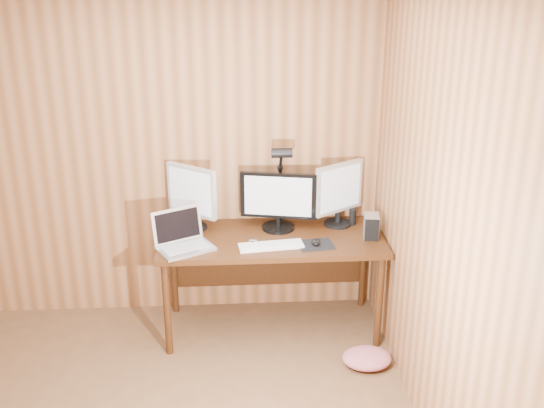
{
  "coord_description": "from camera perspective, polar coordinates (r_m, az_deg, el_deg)",
  "views": [
    {
      "loc": [
        0.67,
        -2.52,
        2.6
      ],
      "look_at": [
        0.93,
        1.58,
        1.02
      ],
      "focal_mm": 42.0,
      "sensor_mm": 36.0,
      "label": 1
    }
  ],
  "objects": [
    {
      "name": "hard_drive",
      "position": [
        4.57,
        8.89,
        -1.98
      ],
      "size": [
        0.13,
        0.17,
        0.17
      ],
      "rotation": [
        0.0,
        0.0,
        -0.15
      ],
      "color": "silver",
      "rests_on": "desk"
    },
    {
      "name": "monitor_center",
      "position": [
        4.6,
        0.56,
        0.34
      ],
      "size": [
        0.55,
        0.24,
        0.43
      ],
      "rotation": [
        0.0,
        0.0,
        -0.2
      ],
      "color": "black",
      "rests_on": "desk"
    },
    {
      "name": "keyboard",
      "position": [
        4.39,
        -0.09,
        -3.75
      ],
      "size": [
        0.46,
        0.19,
        0.02
      ],
      "rotation": [
        0.0,
        0.0,
        0.12
      ],
      "color": "white",
      "rests_on": "desk"
    },
    {
      "name": "monitor_right",
      "position": [
        4.68,
        6.01,
        1.05
      ],
      "size": [
        0.38,
        0.27,
        0.48
      ],
      "rotation": [
        0.0,
        0.0,
        0.58
      ],
      "color": "black",
      "rests_on": "desk"
    },
    {
      "name": "laptop",
      "position": [
        4.41,
        -8.07,
        -3.08
      ],
      "size": [
        0.45,
        0.41,
        0.26
      ],
      "rotation": [
        0.0,
        0.0,
        0.49
      ],
      "color": "silver",
      "rests_on": "desk"
    },
    {
      "name": "mouse",
      "position": [
        4.42,
        3.95,
        -3.43
      ],
      "size": [
        0.09,
        0.11,
        0.04
      ],
      "primitive_type": "ellipsoid",
      "rotation": [
        0.0,
        0.0,
        0.23
      ],
      "color": "black",
      "rests_on": "mousepad"
    },
    {
      "name": "phone",
      "position": [
        4.43,
        -1.78,
        -3.55
      ],
      "size": [
        0.07,
        0.11,
        0.01
      ],
      "rotation": [
        0.0,
        0.0,
        -0.17
      ],
      "color": "silver",
      "rests_on": "desk"
    },
    {
      "name": "mousepad",
      "position": [
        4.43,
        3.94,
        -3.66
      ],
      "size": [
        0.26,
        0.23,
        0.0
      ],
      "primitive_type": "cube",
      "rotation": [
        0.0,
        0.0,
        0.14
      ],
      "color": "black",
      "rests_on": "desk"
    },
    {
      "name": "desk_lamp",
      "position": [
        4.62,
        0.81,
        2.78
      ],
      "size": [
        0.15,
        0.21,
        0.65
      ],
      "rotation": [
        0.0,
        0.0,
        0.29
      ],
      "color": "black",
      "rests_on": "desk"
    },
    {
      "name": "monitor_left",
      "position": [
        4.63,
        -7.21,
        0.77
      ],
      "size": [
        0.36,
        0.29,
        0.48
      ],
      "rotation": [
        0.0,
        0.0,
        -0.64
      ],
      "color": "black",
      "rests_on": "desk"
    },
    {
      "name": "speaker",
      "position": [
        4.77,
        7.23,
        -1.16
      ],
      "size": [
        0.05,
        0.05,
        0.12
      ],
      "primitive_type": "cylinder",
      "color": "black",
      "rests_on": "desk"
    },
    {
      "name": "room_shell",
      "position": [
        2.94,
        -16.51,
        -7.32
      ],
      "size": [
        4.0,
        4.0,
        4.0
      ],
      "color": "brown",
      "rests_on": "ground"
    },
    {
      "name": "desk",
      "position": [
        4.67,
        -0.1,
        -3.95
      ],
      "size": [
        1.6,
        0.7,
        0.75
      ],
      "color": "#3B1E0C",
      "rests_on": "floor"
    },
    {
      "name": "fabric_pile",
      "position": [
        4.52,
        8.49,
        -13.52
      ],
      "size": [
        0.38,
        0.33,
        0.11
      ],
      "primitive_type": null,
      "rotation": [
        0.0,
        0.0,
        -0.16
      ],
      "color": "#B75862",
      "rests_on": "floor"
    }
  ]
}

